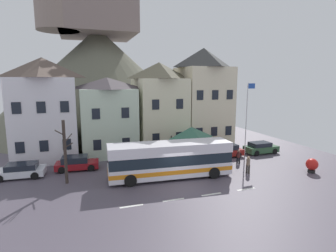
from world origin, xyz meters
TOP-DOWN VIEW (x-y plane):
  - ground_plane at (0.00, -0.00)m, footprint 40.00×60.00m
  - townhouse_00 at (-10.86, 12.14)m, footprint 6.27×6.35m
  - townhouse_01 at (-4.35, 11.58)m, footprint 5.97×5.22m
  - townhouse_02 at (1.85, 12.22)m, footprint 5.57×6.51m
  - townhouse_03 at (7.66, 12.20)m, footprint 5.80×6.47m
  - hilltop_castle at (-3.76, 29.98)m, footprint 37.85×37.85m
  - transit_bus at (-0.23, 2.18)m, footprint 10.76×3.30m
  - bus_shelter at (3.64, 6.52)m, footprint 3.60×3.60m
  - parked_car_00 at (7.52, 6.36)m, footprint 4.31×1.89m
  - parked_car_01 at (-7.94, 7.00)m, footprint 4.04×2.19m
  - parked_car_02 at (12.35, 6.34)m, footprint 3.86×1.95m
  - parked_car_03 at (-12.59, 6.38)m, footprint 4.19×2.20m
  - pedestrian_00 at (6.78, 0.86)m, footprint 0.33×0.36m
  - pedestrian_01 at (5.81, 4.10)m, footprint 0.32×0.29m
  - pedestrian_02 at (4.02, 4.17)m, footprint 0.33×0.33m
  - pedestrian_03 at (7.63, 3.70)m, footprint 0.34×0.34m
  - public_bench at (4.04, 8.23)m, footprint 1.75×0.48m
  - flagpole at (9.98, 5.92)m, footprint 0.95×0.10m
  - harbour_buoy at (12.48, -0.79)m, footprint 1.07×1.07m
  - bare_tree_00 at (-8.72, 3.56)m, footprint 1.25×1.97m

SIDE VIEW (x-z plane):
  - ground_plane at x=0.00m, z-range -0.06..0.00m
  - public_bench at x=4.04m, z-range 0.04..0.91m
  - parked_car_03 at x=-12.59m, z-range 0.00..1.23m
  - parked_car_01 at x=-7.94m, z-range -0.01..1.30m
  - parked_car_02 at x=12.35m, z-range -0.01..1.31m
  - parked_car_00 at x=7.52m, z-range -0.02..1.37m
  - harbour_buoy at x=12.48m, z-range 0.07..1.39m
  - pedestrian_03 at x=7.63m, z-range 0.05..1.50m
  - pedestrian_00 at x=6.78m, z-range 0.05..1.67m
  - pedestrian_02 at x=4.02m, z-range 0.09..1.66m
  - pedestrian_01 at x=5.81m, z-range 0.11..1.75m
  - transit_bus at x=-0.23m, z-range 0.02..3.09m
  - bare_tree_00 at x=-8.72m, z-range 0.14..5.38m
  - bus_shelter at x=3.64m, z-range 1.18..4.73m
  - townhouse_01 at x=-4.35m, z-range 0.00..8.70m
  - flagpole at x=9.98m, z-range 0.58..8.70m
  - townhouse_02 at x=1.85m, z-range 0.00..10.49m
  - townhouse_00 at x=-10.86m, z-range 0.00..10.71m
  - townhouse_03 at x=7.66m, z-range 0.00..12.36m
  - hilltop_castle at x=-3.76m, z-range -2.48..20.70m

